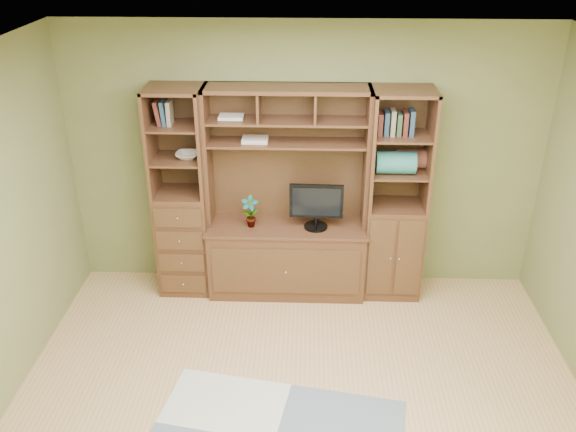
{
  "coord_description": "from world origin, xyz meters",
  "views": [
    {
      "loc": [
        0.04,
        -3.42,
        3.43
      ],
      "look_at": [
        -0.13,
        1.2,
        1.1
      ],
      "focal_mm": 38.0,
      "sensor_mm": 36.0,
      "label": 1
    }
  ],
  "objects_px": {
    "monitor": "(316,198)",
    "left_tower": "(181,194)",
    "right_tower": "(396,197)",
    "center_hutch": "(287,197)"
  },
  "relations": [
    {
      "from": "center_hutch",
      "to": "right_tower",
      "type": "distance_m",
      "value": 1.03
    },
    {
      "from": "monitor",
      "to": "center_hutch",
      "type": "bearing_deg",
      "value": 174.81
    },
    {
      "from": "right_tower",
      "to": "monitor",
      "type": "xyz_separation_m",
      "value": [
        -0.75,
        -0.07,
        0.01
      ]
    },
    {
      "from": "monitor",
      "to": "right_tower",
      "type": "bearing_deg",
      "value": 7.72
    },
    {
      "from": "left_tower",
      "to": "right_tower",
      "type": "bearing_deg",
      "value": 0.0
    },
    {
      "from": "monitor",
      "to": "left_tower",
      "type": "bearing_deg",
      "value": 178.62
    },
    {
      "from": "center_hutch",
      "to": "left_tower",
      "type": "relative_size",
      "value": 1.0
    },
    {
      "from": "left_tower",
      "to": "monitor",
      "type": "height_order",
      "value": "left_tower"
    },
    {
      "from": "center_hutch",
      "to": "left_tower",
      "type": "height_order",
      "value": "same"
    },
    {
      "from": "left_tower",
      "to": "right_tower",
      "type": "distance_m",
      "value": 2.02
    }
  ]
}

